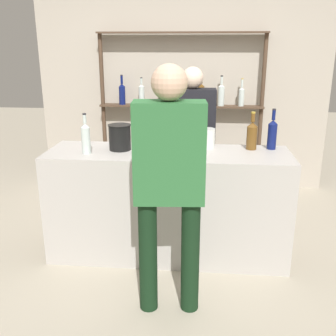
{
  "coord_description": "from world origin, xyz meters",
  "views": [
    {
      "loc": [
        0.3,
        -3.18,
        1.83
      ],
      "look_at": [
        0.0,
        0.0,
        0.81
      ],
      "focal_mm": 42.0,
      "sensor_mm": 36.0,
      "label": 1
    }
  ],
  "objects_px": {
    "cork_jar": "(208,138)",
    "customer_center": "(169,176)",
    "counter_bottle_3": "(86,138)",
    "wine_glass": "(138,142)",
    "server_behind_counter": "(192,135)",
    "counter_bottle_1": "(272,134)",
    "counter_bottle_2": "(252,135)",
    "ice_bucket": "(120,137)",
    "counter_bottle_0": "(189,139)"
  },
  "relations": [
    {
      "from": "counter_bottle_3",
      "to": "cork_jar",
      "type": "xyz_separation_m",
      "value": [
        1.0,
        0.29,
        -0.05
      ]
    },
    {
      "from": "counter_bottle_1",
      "to": "server_behind_counter",
      "type": "bearing_deg",
      "value": 142.18
    },
    {
      "from": "cork_jar",
      "to": "customer_center",
      "type": "height_order",
      "value": "customer_center"
    },
    {
      "from": "counter_bottle_2",
      "to": "ice_bucket",
      "type": "bearing_deg",
      "value": -173.72
    },
    {
      "from": "counter_bottle_0",
      "to": "customer_center",
      "type": "bearing_deg",
      "value": -98.51
    },
    {
      "from": "counter_bottle_1",
      "to": "wine_glass",
      "type": "height_order",
      "value": "counter_bottle_1"
    },
    {
      "from": "counter_bottle_0",
      "to": "counter_bottle_1",
      "type": "distance_m",
      "value": 0.77
    },
    {
      "from": "ice_bucket",
      "to": "customer_center",
      "type": "distance_m",
      "value": 0.96
    },
    {
      "from": "counter_bottle_1",
      "to": "counter_bottle_3",
      "type": "relative_size",
      "value": 1.04
    },
    {
      "from": "wine_glass",
      "to": "ice_bucket",
      "type": "relative_size",
      "value": 0.72
    },
    {
      "from": "cork_jar",
      "to": "customer_center",
      "type": "bearing_deg",
      "value": -104.6
    },
    {
      "from": "counter_bottle_3",
      "to": "wine_glass",
      "type": "relative_size",
      "value": 2.14
    },
    {
      "from": "cork_jar",
      "to": "server_behind_counter",
      "type": "height_order",
      "value": "server_behind_counter"
    },
    {
      "from": "customer_center",
      "to": "counter_bottle_3",
      "type": "bearing_deg",
      "value": 43.67
    },
    {
      "from": "customer_center",
      "to": "counter_bottle_1",
      "type": "bearing_deg",
      "value": -44.19
    },
    {
      "from": "wine_glass",
      "to": "counter_bottle_2",
      "type": "bearing_deg",
      "value": 16.81
    },
    {
      "from": "counter_bottle_3",
      "to": "cork_jar",
      "type": "relative_size",
      "value": 1.98
    },
    {
      "from": "ice_bucket",
      "to": "cork_jar",
      "type": "distance_m",
      "value": 0.76
    },
    {
      "from": "counter_bottle_0",
      "to": "counter_bottle_2",
      "type": "distance_m",
      "value": 0.6
    },
    {
      "from": "counter_bottle_1",
      "to": "ice_bucket",
      "type": "height_order",
      "value": "counter_bottle_1"
    },
    {
      "from": "counter_bottle_2",
      "to": "cork_jar",
      "type": "bearing_deg",
      "value": 177.13
    },
    {
      "from": "counter_bottle_1",
      "to": "wine_glass",
      "type": "bearing_deg",
      "value": -164.52
    },
    {
      "from": "counter_bottle_1",
      "to": "counter_bottle_3",
      "type": "distance_m",
      "value": 1.58
    },
    {
      "from": "counter_bottle_0",
      "to": "server_behind_counter",
      "type": "xyz_separation_m",
      "value": [
        -0.01,
        0.86,
        -0.16
      ]
    },
    {
      "from": "wine_glass",
      "to": "server_behind_counter",
      "type": "distance_m",
      "value": 0.96
    },
    {
      "from": "counter_bottle_2",
      "to": "wine_glass",
      "type": "relative_size",
      "value": 2.07
    },
    {
      "from": "counter_bottle_3",
      "to": "counter_bottle_0",
      "type": "bearing_deg",
      "value": -1.44
    },
    {
      "from": "server_behind_counter",
      "to": "counter_bottle_3",
      "type": "bearing_deg",
      "value": -46.82
    },
    {
      "from": "wine_glass",
      "to": "customer_center",
      "type": "relative_size",
      "value": 0.09
    },
    {
      "from": "counter_bottle_3",
      "to": "wine_glass",
      "type": "bearing_deg",
      "value": -2.23
    },
    {
      "from": "customer_center",
      "to": "counter_bottle_0",
      "type": "bearing_deg",
      "value": -13.0
    },
    {
      "from": "counter_bottle_3",
      "to": "wine_glass",
      "type": "distance_m",
      "value": 0.44
    },
    {
      "from": "counter_bottle_3",
      "to": "wine_glass",
      "type": "xyz_separation_m",
      "value": [
        0.44,
        -0.02,
        -0.02
      ]
    },
    {
      "from": "counter_bottle_0",
      "to": "wine_glass",
      "type": "distance_m",
      "value": 0.41
    },
    {
      "from": "counter_bottle_3",
      "to": "ice_bucket",
      "type": "relative_size",
      "value": 1.54
    },
    {
      "from": "counter_bottle_1",
      "to": "cork_jar",
      "type": "distance_m",
      "value": 0.55
    },
    {
      "from": "counter_bottle_3",
      "to": "customer_center",
      "type": "xyz_separation_m",
      "value": [
        0.75,
        -0.67,
        -0.08
      ]
    },
    {
      "from": "ice_bucket",
      "to": "server_behind_counter",
      "type": "bearing_deg",
      "value": 49.87
    },
    {
      "from": "cork_jar",
      "to": "customer_center",
      "type": "xyz_separation_m",
      "value": [
        -0.25,
        -0.96,
        -0.03
      ]
    },
    {
      "from": "counter_bottle_3",
      "to": "customer_center",
      "type": "relative_size",
      "value": 0.2
    },
    {
      "from": "ice_bucket",
      "to": "cork_jar",
      "type": "relative_size",
      "value": 1.29
    },
    {
      "from": "counter_bottle_3",
      "to": "server_behind_counter",
      "type": "distance_m",
      "value": 1.2
    },
    {
      "from": "counter_bottle_0",
      "to": "cork_jar",
      "type": "height_order",
      "value": "counter_bottle_0"
    },
    {
      "from": "server_behind_counter",
      "to": "customer_center",
      "type": "height_order",
      "value": "customer_center"
    },
    {
      "from": "counter_bottle_0",
      "to": "server_behind_counter",
      "type": "relative_size",
      "value": 0.24
    },
    {
      "from": "ice_bucket",
      "to": "server_behind_counter",
      "type": "height_order",
      "value": "server_behind_counter"
    },
    {
      "from": "counter_bottle_1",
      "to": "counter_bottle_2",
      "type": "distance_m",
      "value": 0.18
    },
    {
      "from": "counter_bottle_2",
      "to": "customer_center",
      "type": "height_order",
      "value": "customer_center"
    },
    {
      "from": "cork_jar",
      "to": "server_behind_counter",
      "type": "distance_m",
      "value": 0.59
    },
    {
      "from": "counter_bottle_0",
      "to": "counter_bottle_2",
      "type": "xyz_separation_m",
      "value": [
        0.53,
        0.29,
        -0.02
      ]
    }
  ]
}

